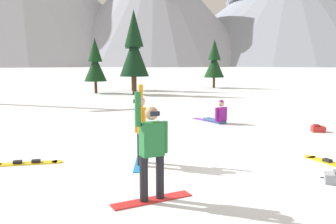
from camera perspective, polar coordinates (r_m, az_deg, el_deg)
The scene contains 14 objects.
ground_plane at distance 8.43m, azimuth 13.87°, elevation -9.56°, with size 800.00×800.00×0.00m, color white.
snowboarder_foreground at distance 6.49m, azimuth -2.57°, elevation -6.01°, with size 1.54×0.39×1.99m.
snowboarder_midground at distance 8.82m, azimuth -4.35°, elevation -2.47°, with size 0.82×1.47×1.94m.
snowboarder_background at distance 14.88m, azimuth 7.86°, elevation -0.45°, with size 0.82×1.81×0.97m.
loose_snowboard_far_spare at distance 9.65m, azimuth -21.31°, elevation -7.48°, with size 1.72×0.61×0.09m.
loose_snowboard_near_right at distance 9.80m, azimuth 24.83°, elevation -7.46°, with size 0.42×1.89×0.09m.
backpack_grey at distance 8.36m, azimuth 24.90°, elevation -9.32°, with size 0.55×0.53×0.29m.
backpack_red at distance 13.99m, azimuth 22.52°, elevation -2.45°, with size 0.54×0.49×0.26m.
pine_tree_young at distance 34.17m, azimuth 7.28°, elevation 7.89°, with size 1.87×1.87×4.49m.
pine_tree_twin at distance 28.82m, azimuth -11.38°, elevation 7.54°, with size 1.73×1.73×4.28m.
pine_tree_slender at distance 31.13m, azimuth -5.55°, elevation 9.62°, with size 2.04×2.04×6.22m.
pine_tree_leaning at distance 27.22m, azimuth -5.36°, elevation 9.87°, with size 2.17×2.17×6.23m.
peak_north_spur at distance 197.45m, azimuth -2.14°, elevation 16.45°, with size 109.24×109.24×59.95m.
peak_central_summit at distance 235.29m, azimuth 18.55°, elevation 14.94°, with size 167.96×167.96×61.94m.
Camera 1 is at (-4.91, -6.37, 2.52)m, focal length 38.76 mm.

